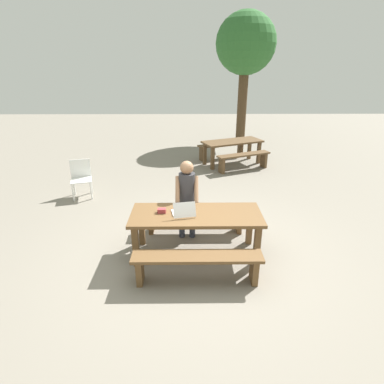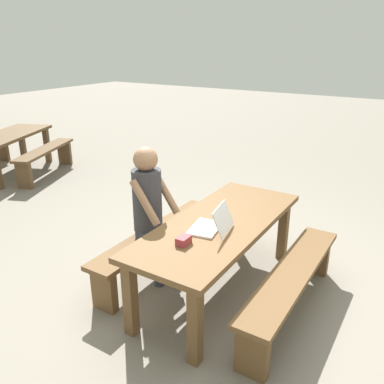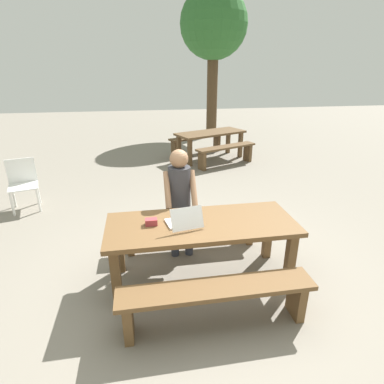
# 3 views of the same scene
# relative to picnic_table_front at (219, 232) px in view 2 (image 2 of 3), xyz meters

# --- Properties ---
(ground_plane) EXTENTS (30.00, 30.00, 0.00)m
(ground_plane) POSITION_rel_picnic_table_front_xyz_m (0.00, 0.00, -0.61)
(ground_plane) COLOR gray
(picnic_table_front) EXTENTS (1.99, 0.80, 0.71)m
(picnic_table_front) POSITION_rel_picnic_table_front_xyz_m (0.00, 0.00, 0.00)
(picnic_table_front) COLOR brown
(picnic_table_front) RESTS_ON ground
(bench_near) EXTENTS (1.76, 0.30, 0.43)m
(bench_near) POSITION_rel_picnic_table_front_xyz_m (0.00, -0.69, -0.28)
(bench_near) COLOR brown
(bench_near) RESTS_ON ground
(bench_far) EXTENTS (1.76, 0.30, 0.43)m
(bench_far) POSITION_rel_picnic_table_front_xyz_m (0.00, 0.69, -0.28)
(bench_far) COLOR brown
(bench_far) RESTS_ON ground
(laptop) EXTENTS (0.38, 0.37, 0.23)m
(laptop) POSITION_rel_picnic_table_front_xyz_m (-0.19, -0.03, 0.16)
(laptop) COLOR white
(laptop) RESTS_ON picnic_table_front
(small_pouch) EXTENTS (0.12, 0.08, 0.07)m
(small_pouch) POSITION_rel_picnic_table_front_xyz_m (-0.52, 0.04, 0.13)
(small_pouch) COLOR #993338
(small_pouch) RESTS_ON picnic_table_front
(person_seated) EXTENTS (0.38, 0.39, 1.33)m
(person_seated) POSITION_rel_picnic_table_front_xyz_m (-0.14, 0.66, 0.16)
(person_seated) COLOR #333847
(person_seated) RESTS_ON ground
(picnic_table_mid) EXTENTS (1.91, 1.34, 0.71)m
(picnic_table_mid) POSITION_rel_picnic_table_front_xyz_m (1.19, 4.79, -0.02)
(picnic_table_mid) COLOR brown
(picnic_table_mid) RESTS_ON ground
(bench_mid_south) EXTENTS (1.58, 0.89, 0.48)m
(bench_mid_south) POSITION_rel_picnic_table_front_xyz_m (1.44, 4.19, -0.26)
(bench_mid_south) COLOR brown
(bench_mid_south) RESTS_ON ground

